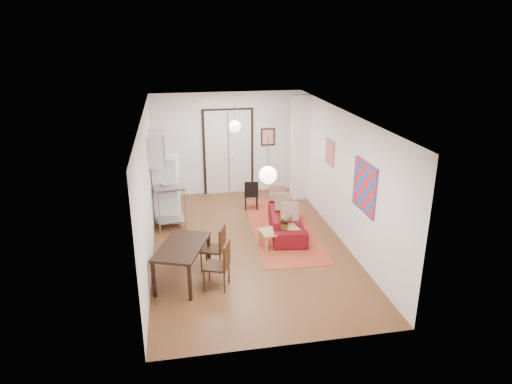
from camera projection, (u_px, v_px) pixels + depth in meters
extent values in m
plane|color=brown|center=(249.00, 244.00, 10.18)|extent=(7.00, 7.00, 0.00)
cube|color=white|center=(248.00, 115.00, 9.20)|extent=(4.20, 7.00, 0.02)
cube|color=white|center=(228.00, 144.00, 12.93)|extent=(4.20, 0.02, 2.90)
cube|color=white|center=(289.00, 261.00, 6.45)|extent=(4.20, 0.02, 2.90)
cube|color=white|center=(147.00, 189.00, 9.33)|extent=(0.02, 7.00, 2.90)
cube|color=white|center=(342.00, 177.00, 10.05)|extent=(0.02, 7.00, 2.90)
cube|color=silver|center=(228.00, 153.00, 12.97)|extent=(1.44, 0.06, 2.50)
cube|color=white|center=(300.00, 149.00, 12.36)|extent=(0.50, 0.10, 2.90)
cube|color=silver|center=(156.00, 149.00, 10.60)|extent=(0.35, 1.00, 0.70)
cube|color=red|center=(365.00, 187.00, 8.82)|extent=(0.05, 1.00, 1.00)
cube|color=beige|center=(330.00, 152.00, 10.66)|extent=(0.05, 0.50, 0.60)
cube|color=red|center=(268.00, 137.00, 13.04)|extent=(0.40, 0.03, 0.50)
cube|color=#92613D|center=(150.00, 142.00, 11.02)|extent=(0.03, 0.44, 0.54)
sphere|color=white|center=(235.00, 126.00, 11.27)|extent=(0.30, 0.30, 0.30)
cylinder|color=black|center=(235.00, 110.00, 11.13)|extent=(0.01, 0.01, 0.50)
sphere|color=white|center=(268.00, 175.00, 7.57)|extent=(0.30, 0.30, 0.30)
cylinder|color=black|center=(268.00, 152.00, 7.43)|extent=(0.01, 0.01, 0.50)
cube|color=#C74D31|center=(282.00, 228.00, 10.98)|extent=(1.62, 3.94, 0.01)
imported|color=maroon|center=(287.00, 221.00, 10.67)|extent=(2.02, 1.02, 0.56)
cube|color=tan|center=(280.00, 230.00, 9.99)|extent=(0.93, 0.61, 0.04)
cube|color=tan|center=(264.00, 244.00, 9.81)|extent=(0.06, 0.06, 0.35)
cube|color=tan|center=(299.00, 241.00, 9.94)|extent=(0.06, 0.06, 0.35)
cube|color=tan|center=(261.00, 236.00, 10.17)|extent=(0.06, 0.06, 0.35)
cube|color=tan|center=(294.00, 233.00, 10.30)|extent=(0.06, 0.06, 0.35)
imported|color=#35622C|center=(284.00, 221.00, 9.93)|extent=(0.34, 0.38, 0.38)
cube|color=#A4A6A8|center=(167.00, 182.00, 11.06)|extent=(0.86, 1.44, 0.05)
cube|color=#A4A6A8|center=(169.00, 213.00, 11.34)|extent=(0.82, 1.40, 0.03)
cylinder|color=#A4A6A8|center=(155.00, 212.00, 10.60)|extent=(0.04, 0.04, 1.02)
cylinder|color=#A4A6A8|center=(181.00, 210.00, 10.70)|extent=(0.04, 0.04, 1.02)
cylinder|color=#A4A6A8|center=(156.00, 194.00, 11.78)|extent=(0.04, 0.04, 1.02)
cylinder|color=#A4A6A8|center=(180.00, 192.00, 11.88)|extent=(0.04, 0.04, 1.02)
imported|color=beige|center=(166.00, 184.00, 10.77)|extent=(0.30, 0.30, 0.06)
imported|color=teal|center=(166.00, 174.00, 11.25)|extent=(0.12, 0.12, 0.22)
cube|color=silver|center=(167.00, 189.00, 11.20)|extent=(0.65, 0.65, 1.64)
cube|color=black|center=(182.00, 247.00, 8.48)|extent=(1.18, 1.52, 0.05)
cube|color=black|center=(165.00, 283.00, 7.98)|extent=(0.07, 0.07, 0.69)
cube|color=black|center=(203.00, 280.00, 8.09)|extent=(0.07, 0.07, 0.69)
cube|color=black|center=(165.00, 251.00, 9.13)|extent=(0.07, 0.07, 0.69)
cube|color=black|center=(199.00, 248.00, 9.24)|extent=(0.07, 0.07, 0.69)
cube|color=#3D2413|center=(213.00, 249.00, 9.00)|extent=(0.56, 0.55, 0.04)
cube|color=#3D2413|center=(211.00, 233.00, 9.10)|extent=(0.18, 0.41, 0.46)
cylinder|color=#3D2413|center=(205.00, 264.00, 8.87)|extent=(0.03, 0.03, 0.44)
cylinder|color=#3D2413|center=(223.00, 262.00, 8.93)|extent=(0.03, 0.03, 0.44)
cylinder|color=#3D2413|center=(203.00, 255.00, 9.22)|extent=(0.03, 0.03, 0.44)
cylinder|color=#3D2413|center=(221.00, 254.00, 9.28)|extent=(0.03, 0.03, 0.44)
cube|color=#3D2413|center=(216.00, 266.00, 8.35)|extent=(0.56, 0.55, 0.04)
cube|color=#3D2413|center=(215.00, 249.00, 8.45)|extent=(0.18, 0.41, 0.46)
cylinder|color=#3D2413|center=(208.00, 283.00, 8.22)|extent=(0.03, 0.03, 0.44)
cylinder|color=#3D2413|center=(228.00, 281.00, 8.28)|extent=(0.03, 0.03, 0.44)
cylinder|color=#3D2413|center=(206.00, 272.00, 8.57)|extent=(0.03, 0.03, 0.44)
cylinder|color=#3D2413|center=(225.00, 271.00, 8.63)|extent=(0.03, 0.03, 0.44)
cube|color=black|center=(251.00, 194.00, 12.07)|extent=(0.40, 0.40, 0.04)
cube|color=black|center=(250.00, 185.00, 12.14)|extent=(0.36, 0.08, 0.39)
cylinder|color=black|center=(247.00, 204.00, 11.97)|extent=(0.03, 0.03, 0.39)
cylinder|color=black|center=(258.00, 203.00, 12.02)|extent=(0.03, 0.03, 0.39)
cylinder|color=black|center=(245.00, 200.00, 12.25)|extent=(0.03, 0.03, 0.39)
cylinder|color=black|center=(256.00, 199.00, 12.30)|extent=(0.03, 0.03, 0.39)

